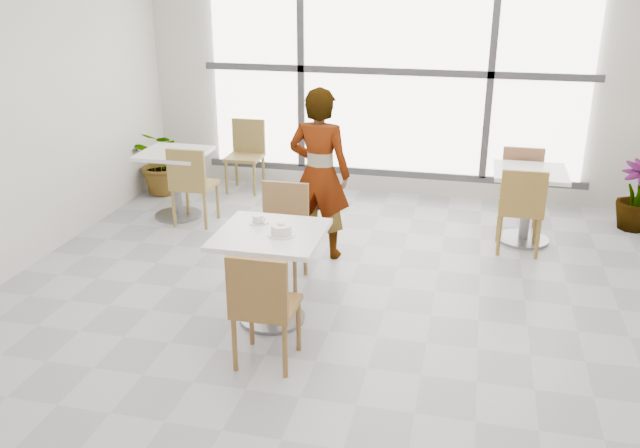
% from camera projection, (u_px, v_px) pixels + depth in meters
% --- Properties ---
extents(floor, '(7.00, 7.00, 0.00)m').
position_uv_depth(floor, '(329.00, 331.00, 5.20)').
color(floor, '#9E9EA5').
rests_on(floor, ground).
extents(wall_back, '(6.00, 0.00, 6.00)m').
position_uv_depth(wall_back, '(394.00, 70.00, 7.84)').
color(wall_back, silver).
rests_on(wall_back, ground).
extents(window, '(4.60, 0.07, 2.52)m').
position_uv_depth(window, '(393.00, 71.00, 7.78)').
color(window, white).
rests_on(window, ground).
extents(main_table, '(0.80, 0.80, 0.75)m').
position_uv_depth(main_table, '(271.00, 259.00, 5.19)').
color(main_table, white).
rests_on(main_table, ground).
extents(chair_near, '(0.42, 0.42, 0.87)m').
position_uv_depth(chair_near, '(263.00, 303.00, 4.57)').
color(chair_near, brown).
rests_on(chair_near, ground).
extents(chair_far, '(0.42, 0.42, 0.87)m').
position_uv_depth(chair_far, '(283.00, 226.00, 5.92)').
color(chair_far, olive).
rests_on(chair_far, ground).
extents(oatmeal_bowl, '(0.21, 0.21, 0.09)m').
position_uv_depth(oatmeal_bowl, '(281.00, 230.00, 5.03)').
color(oatmeal_bowl, silver).
rests_on(oatmeal_bowl, main_table).
extents(coffee_cup, '(0.16, 0.13, 0.07)m').
position_uv_depth(coffee_cup, '(258.00, 220.00, 5.27)').
color(coffee_cup, silver).
rests_on(coffee_cup, main_table).
extents(person, '(0.63, 0.45, 1.63)m').
position_uv_depth(person, '(319.00, 174.00, 6.30)').
color(person, black).
rests_on(person, ground).
extents(bg_table_left, '(0.70, 0.70, 0.75)m').
position_uv_depth(bg_table_left, '(175.00, 175.00, 7.42)').
color(bg_table_left, white).
rests_on(bg_table_left, ground).
extents(bg_table_right, '(0.70, 0.70, 0.75)m').
position_uv_depth(bg_table_right, '(528.00, 196.00, 6.74)').
color(bg_table_right, white).
rests_on(bg_table_right, ground).
extents(bg_chair_left_near, '(0.42, 0.42, 0.87)m').
position_uv_depth(bg_chair_left_near, '(191.00, 181.00, 7.16)').
color(bg_chair_left_near, olive).
rests_on(bg_chair_left_near, ground).
extents(bg_chair_left_far, '(0.42, 0.42, 0.87)m').
position_uv_depth(bg_chair_left_far, '(246.00, 150.00, 8.35)').
color(bg_chair_left_far, olive).
rests_on(bg_chair_left_far, ground).
extents(bg_chair_right_near, '(0.42, 0.42, 0.87)m').
position_uv_depth(bg_chair_right_near, '(521.00, 205.00, 6.43)').
color(bg_chair_right_near, olive).
rests_on(bg_chair_right_near, ground).
extents(bg_chair_right_far, '(0.42, 0.42, 0.87)m').
position_uv_depth(bg_chair_right_far, '(521.00, 185.00, 7.04)').
color(bg_chair_right_far, '#936244').
rests_on(bg_chair_right_far, ground).
extents(plant_left, '(0.86, 0.79, 0.81)m').
position_uv_depth(plant_left, '(164.00, 162.00, 8.21)').
color(plant_left, '#457539').
rests_on(plant_left, ground).
extents(plant_right, '(0.50, 0.50, 0.75)m').
position_uv_depth(plant_right, '(637.00, 196.00, 7.09)').
color(plant_right, '#3A7538').
rests_on(plant_right, ground).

